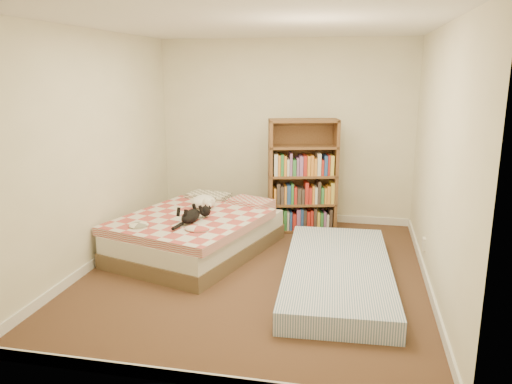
% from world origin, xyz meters
% --- Properties ---
extents(room, '(3.51, 4.01, 2.51)m').
position_xyz_m(room, '(0.00, 0.00, 1.20)').
color(room, '#492E1F').
rests_on(room, ground).
extents(bed, '(1.83, 2.22, 0.51)m').
position_xyz_m(bed, '(-0.78, 0.49, 0.23)').
color(bed, brown).
rests_on(bed, room).
extents(bookshelf, '(0.96, 0.51, 1.48)m').
position_xyz_m(bookshelf, '(0.32, 1.54, 0.55)').
color(bookshelf, '#54341D').
rests_on(bookshelf, room).
extents(floor_mattress, '(1.15, 2.35, 0.21)m').
position_xyz_m(floor_mattress, '(0.87, -0.09, 0.10)').
color(floor_mattress, '#6988AF').
rests_on(floor_mattress, room).
extents(black_cat, '(0.35, 0.66, 0.15)m').
position_xyz_m(black_cat, '(-0.76, 0.20, 0.53)').
color(black_cat, black).
rests_on(black_cat, bed).
extents(white_dog, '(0.33, 0.35, 0.16)m').
position_xyz_m(white_dog, '(-0.78, 0.73, 0.54)').
color(white_dog, white).
rests_on(white_dog, bed).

